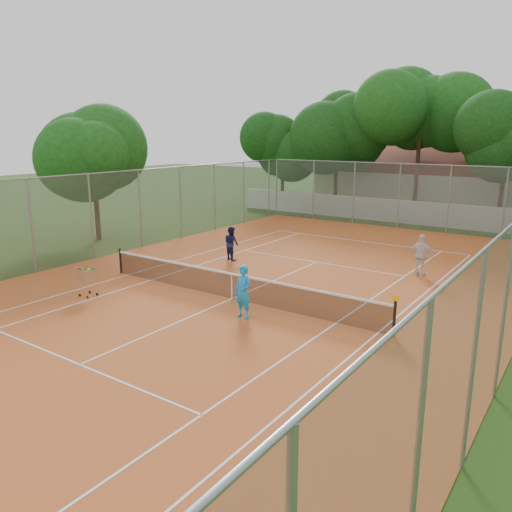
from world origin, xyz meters
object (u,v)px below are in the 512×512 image
Objects in this scene: player_far_right at (421,255)px; ball_hopper at (87,281)px; tennis_net at (232,286)px; player_near at (243,292)px; player_far_left at (231,243)px; clubhouse at (425,178)px.

player_far_right is 1.52× the size of ball_hopper.
ball_hopper reaches higher than tennis_net.
player_near reaches higher than tennis_net.
player_near is 1.10× the size of player_far_left.
tennis_net is 6.85× the size of player_far_right.
player_far_left is at bearing 80.00° from ball_hopper.
player_far_left is (-1.51, -24.47, -1.39)m from clubhouse.
tennis_net is 0.72× the size of clubhouse.
tennis_net is 10.40× the size of ball_hopper.
ball_hopper is at bearing 101.87° from player_far_left.
clubhouse is 14.36× the size of ball_hopper.
clubhouse is 31.89m from ball_hopper.
player_far_left is at bearing 127.77° from tennis_net.
ball_hopper is (-5.91, -1.48, -0.30)m from player_near.
player_far_right is at bearing -143.96° from player_far_left.
clubhouse is at bearing 93.95° from tennis_net.
clubhouse reaches higher than tennis_net.
tennis_net is 5.25m from ball_hopper.
player_far_right is (4.56, 6.95, 0.38)m from tennis_net.
player_near is at bearing 72.62° from player_far_right.
player_near is 1.00× the size of player_far_right.
ball_hopper is (-4.47, -2.75, 0.08)m from tennis_net.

